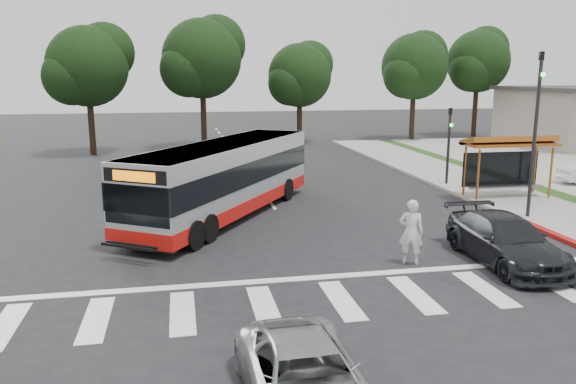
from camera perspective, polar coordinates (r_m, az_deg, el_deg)
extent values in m
plane|color=black|center=(19.21, 1.24, -5.25)|extent=(140.00, 140.00, 0.00)
cube|color=gray|center=(30.44, 18.55, 0.65)|extent=(4.00, 40.00, 0.12)
cube|color=#9E9991|center=(29.51, 15.17, 0.55)|extent=(0.30, 40.00, 0.15)
cube|color=maroon|center=(21.26, 27.04, -4.68)|extent=(0.32, 6.00, 0.15)
cube|color=silver|center=(14.65, 5.46, -10.86)|extent=(18.00, 2.60, 0.01)
cylinder|color=#984F19|center=(26.17, 18.75, 1.59)|extent=(0.10, 0.10, 2.30)
cylinder|color=#984F19|center=(28.12, 25.14, 1.77)|extent=(0.10, 0.10, 2.30)
cylinder|color=#984F19|center=(27.20, 17.51, 2.04)|extent=(0.10, 0.10, 2.30)
cylinder|color=#984F19|center=(29.08, 23.76, 2.18)|extent=(0.10, 0.10, 2.30)
cube|color=#984F19|center=(27.42, 21.59, 4.58)|extent=(4.20, 1.60, 0.12)
cube|color=#984F19|center=(27.45, 21.56, 4.90)|extent=(4.20, 1.32, 0.51)
cube|color=black|center=(28.09, 20.75, 2.22)|extent=(3.80, 0.06, 1.60)
cube|color=gray|center=(27.72, 21.28, 0.48)|extent=(3.60, 0.40, 0.08)
cylinder|color=black|center=(23.79, 23.76, 5.07)|extent=(0.14, 0.14, 6.50)
imported|color=black|center=(23.68, 24.32, 11.68)|extent=(0.16, 0.20, 1.00)
sphere|color=#19E533|center=(23.53, 24.50, 10.82)|extent=(0.18, 0.18, 0.18)
cylinder|color=black|center=(29.91, 15.98, 4.39)|extent=(0.14, 0.14, 4.00)
imported|color=black|center=(29.77, 16.15, 7.25)|extent=(0.16, 0.20, 1.00)
sphere|color=#19E533|center=(29.64, 16.27, 6.55)|extent=(0.18, 0.18, 0.18)
cylinder|color=black|center=(50.18, 12.51, 7.75)|extent=(0.44, 0.44, 4.40)
sphere|color=black|center=(50.07, 12.72, 12.32)|extent=(5.60, 5.60, 5.60)
sphere|color=black|center=(51.32, 13.57, 13.38)|extent=(4.20, 4.20, 4.20)
sphere|color=black|center=(49.04, 11.94, 11.55)|extent=(3.92, 3.92, 3.92)
cylinder|color=black|center=(55.07, 18.45, 7.89)|extent=(0.44, 0.44, 4.84)
sphere|color=black|center=(54.99, 18.75, 12.46)|extent=(5.60, 5.60, 5.60)
sphere|color=black|center=(56.31, 19.42, 13.51)|extent=(4.20, 4.20, 4.20)
sphere|color=black|center=(53.89, 18.14, 11.71)|extent=(3.92, 3.92, 3.92)
cylinder|color=black|center=(44.10, -8.57, 7.52)|extent=(0.44, 0.44, 4.84)
sphere|color=black|center=(44.00, -8.75, 13.24)|extent=(6.00, 6.00, 6.00)
sphere|color=black|center=(45.00, -7.27, 14.65)|extent=(4.50, 4.50, 4.50)
sphere|color=black|center=(43.20, -10.10, 12.21)|extent=(4.20, 4.20, 4.20)
cylinder|color=black|center=(47.14, 1.17, 7.39)|extent=(0.44, 0.44, 3.96)
sphere|color=black|center=(47.00, 1.19, 11.77)|extent=(5.20, 5.20, 5.20)
sphere|color=black|center=(47.99, 2.24, 12.84)|extent=(3.90, 3.90, 3.90)
sphere|color=black|center=(46.18, 0.23, 10.99)|extent=(3.64, 3.64, 3.64)
cylinder|color=black|center=(42.52, -19.34, 6.54)|extent=(0.44, 0.44, 4.40)
sphere|color=black|center=(42.38, -19.71, 11.92)|extent=(5.60, 5.60, 5.60)
sphere|color=black|center=(43.09, -18.13, 13.35)|extent=(4.20, 4.20, 4.20)
sphere|color=black|center=(41.84, -21.13, 10.87)|extent=(3.92, 3.92, 3.92)
imported|color=silver|center=(17.31, 12.41, -3.99)|extent=(0.87, 0.76, 2.01)
imported|color=black|center=(18.32, 21.19, -4.58)|extent=(2.09, 4.99, 1.44)
imported|color=#97999B|center=(9.94, 1.93, -18.67)|extent=(2.12, 4.38, 1.20)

